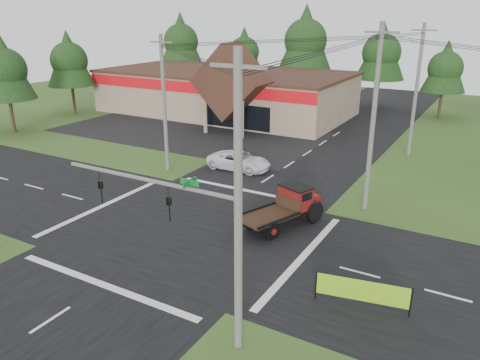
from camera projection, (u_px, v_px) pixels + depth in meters
The scene contains 20 objects.
ground at pixel (192, 229), 27.43m from camera, with size 120.00×120.00×0.00m, color #2F4B1A.
road_ns at pixel (192, 228), 27.43m from camera, with size 12.00×120.00×0.02m, color black.
road_ew at pixel (192, 228), 27.43m from camera, with size 120.00×12.00×0.02m, color black.
parking_apron at pixel (187, 132), 49.49m from camera, with size 28.00×14.00×0.02m, color black.
cvs_building at pixel (225, 91), 57.99m from camera, with size 30.40×18.20×9.19m.
traffic_signal_mast at pixel (198, 231), 17.09m from camera, with size 8.12×0.24×7.00m.
utility_pole_nr at pixel (238, 209), 15.90m from camera, with size 2.00×0.30×11.00m.
utility_pole_nw at pixel (164, 103), 35.89m from camera, with size 2.00×0.30×10.50m.
utility_pole_ne at pixel (373, 119), 28.24m from camera, with size 2.00×0.30×11.50m.
utility_pole_n at pixel (416, 90), 39.74m from camera, with size 2.00×0.30×11.20m.
tree_row_a at pixel (181, 40), 71.42m from camera, with size 6.72×6.72×12.12m.
tree_row_b at pixel (244, 50), 68.83m from camera, with size 5.60×5.60×10.10m.
tree_row_c at pixel (306, 38), 62.66m from camera, with size 7.28×7.28×13.13m.
tree_row_d at pixel (382, 51), 59.26m from camera, with size 6.16×6.16×11.11m.
tree_row_e at pixel (446, 67), 54.35m from camera, with size 5.04×5.04×9.09m.
tree_side_w at pixel (69, 59), 56.46m from camera, with size 5.60×5.60×10.10m.
tree_side_w_near at pixel (4, 67), 47.35m from camera, with size 5.60×5.60×10.10m.
antique_flatbed_truck at pixel (282, 208), 27.36m from camera, with size 2.12×5.55×2.32m, color #5A100C, non-canonical shape.
roadside_banner at pixel (362, 294), 19.86m from camera, with size 4.03×0.12×1.38m, color #7FBA18, non-canonical shape.
white_pickup at pixel (239, 161), 37.59m from camera, with size 2.37×5.15×1.43m, color white.
Camera 1 is at (14.81, -20.17, 11.95)m, focal length 35.00 mm.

